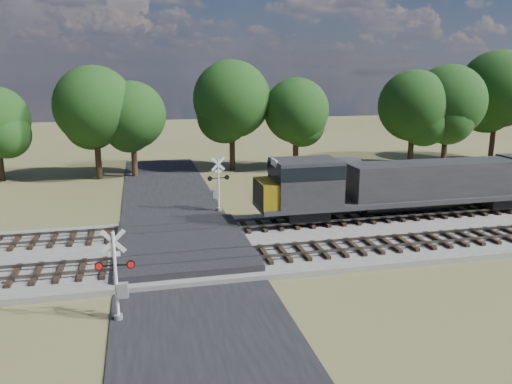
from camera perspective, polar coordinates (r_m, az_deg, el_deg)
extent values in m
plane|color=brown|center=(27.29, -8.24, -7.05)|extent=(160.00, 160.00, 0.00)
cube|color=gray|center=(30.13, 11.02, -4.87)|extent=(140.00, 10.00, 0.30)
cube|color=black|center=(27.28, -8.24, -6.97)|extent=(7.00, 60.00, 0.08)
cube|color=#262628|center=(27.65, -8.35, -6.08)|extent=(7.00, 9.00, 0.62)
cube|color=black|center=(25.52, -3.34, -7.47)|extent=(44.00, 2.60, 0.18)
cube|color=#504C44|center=(27.27, 13.82, -6.09)|extent=(140.00, 0.08, 0.15)
cube|color=#504C44|center=(28.48, 12.52, -5.17)|extent=(140.00, 0.08, 0.15)
cube|color=black|center=(30.19, -4.99, -4.15)|extent=(44.00, 2.60, 0.18)
cube|color=#504C44|center=(31.57, 9.74, -3.19)|extent=(140.00, 0.08, 0.15)
cube|color=#504C44|center=(32.84, 8.77, -2.50)|extent=(140.00, 0.08, 0.15)
cylinder|color=silver|center=(20.20, -15.73, -9.38)|extent=(0.13, 0.13, 3.66)
cylinder|color=gray|center=(20.90, -15.43, -13.67)|extent=(0.33, 0.33, 0.27)
cube|color=silver|center=(19.69, -16.00, -5.44)|extent=(0.96, 0.11, 0.96)
cube|color=silver|center=(19.69, -16.00, -5.44)|extent=(0.96, 0.11, 0.96)
cube|color=silver|center=(19.85, -15.91, -6.82)|extent=(0.46, 0.06, 0.20)
cube|color=black|center=(20.01, -15.82, -8.05)|extent=(1.46, 0.17, 0.05)
cylinder|color=red|center=(20.10, -17.52, -8.08)|extent=(0.34, 0.12, 0.33)
cylinder|color=red|center=(19.94, -14.11, -8.02)|extent=(0.34, 0.12, 0.33)
cube|color=gray|center=(20.38, -14.98, -10.80)|extent=(0.43, 0.31, 0.60)
cylinder|color=silver|center=(34.72, -4.31, 0.77)|extent=(0.13, 0.13, 3.78)
cylinder|color=gray|center=(35.14, -4.26, -2.01)|extent=(0.34, 0.34, 0.28)
cube|color=silver|center=(34.42, -4.35, 3.22)|extent=(0.98, 0.18, 0.99)
cube|color=silver|center=(34.42, -4.35, 3.22)|extent=(0.98, 0.18, 0.99)
cube|color=silver|center=(34.51, -4.33, 2.37)|extent=(0.47, 0.09, 0.21)
cube|color=black|center=(34.61, -4.32, 1.61)|extent=(1.50, 0.27, 0.06)
cylinder|color=red|center=(34.79, -3.35, 1.68)|extent=(0.35, 0.14, 0.34)
cylinder|color=red|center=(34.43, -5.30, 1.53)|extent=(0.35, 0.14, 0.34)
cube|color=gray|center=(34.78, -4.66, -0.17)|extent=(0.46, 0.34, 0.61)
cube|color=#49281F|center=(39.13, 8.98, 1.25)|extent=(4.79, 4.79, 2.66)
cube|color=#2F2F32|center=(38.86, 9.06, 3.30)|extent=(5.27, 5.27, 0.19)
cylinder|color=black|center=(50.22, -27.25, 3.51)|extent=(0.56, 0.56, 4.22)
cylinder|color=black|center=(47.58, -17.64, 4.44)|extent=(0.56, 0.56, 5.10)
sphere|color=#1A3A12|center=(47.15, -17.99, 9.34)|extent=(7.14, 7.14, 7.14)
cylinder|color=black|center=(47.75, -13.78, 4.30)|extent=(0.56, 0.56, 4.42)
sphere|color=#1A3A12|center=(47.34, -14.02, 8.53)|extent=(6.19, 6.19, 6.19)
cylinder|color=black|center=(49.64, -2.74, 5.57)|extent=(0.56, 0.56, 5.39)
sphere|color=#1A3A12|center=(49.23, -2.80, 10.55)|extent=(7.54, 7.54, 7.54)
cylinder|color=black|center=(49.85, 4.56, 5.09)|extent=(0.56, 0.56, 4.55)
sphere|color=#1A3A12|center=(49.45, 4.64, 9.26)|extent=(6.36, 6.36, 6.36)
cylinder|color=black|center=(51.77, 17.29, 5.05)|extent=(0.56, 0.56, 4.92)
sphere|color=#1A3A12|center=(51.39, 17.59, 9.38)|extent=(6.88, 6.88, 6.88)
cylinder|color=black|center=(53.54, 20.76, 5.18)|extent=(0.56, 0.56, 5.17)
sphere|color=#1A3A12|center=(53.16, 21.13, 9.60)|extent=(7.24, 7.24, 7.24)
cylinder|color=black|center=(61.05, 25.46, 6.05)|extent=(0.56, 0.56, 5.97)
sphere|color=#1A3A12|center=(60.72, 25.92, 10.52)|extent=(8.36, 8.36, 8.36)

